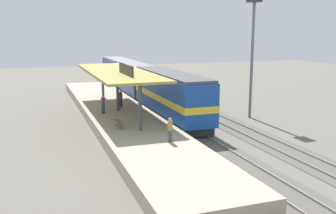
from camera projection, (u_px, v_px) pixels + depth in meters
ground_plane at (182, 115)px, 39.08m from camera, size 120.00×120.00×0.00m
track_near at (164, 116)px, 38.42m from camera, size 3.20×110.00×0.16m
track_far at (206, 113)px, 39.93m from camera, size 3.20×110.00×0.16m
platform at (118, 115)px, 36.84m from camera, size 6.00×44.00×0.90m
station_canopy at (117, 73)px, 35.96m from camera, size 5.20×18.00×4.70m
platform_bench at (118, 122)px, 30.13m from camera, size 0.44×1.70×0.50m
locomotive at (170, 96)px, 36.10m from camera, size 2.93×14.43×4.44m
passenger_carriage_single at (126, 76)px, 52.77m from camera, size 2.90×20.00×4.24m
light_mast at (253, 31)px, 36.25m from camera, size 1.10×1.10×11.70m
person_waiting at (170, 129)px, 26.07m from camera, size 0.34×0.34×1.71m
person_walking at (121, 98)px, 38.17m from camera, size 0.34×0.34×1.71m
person_boarding at (103, 103)px, 35.17m from camera, size 0.34×0.34×1.71m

